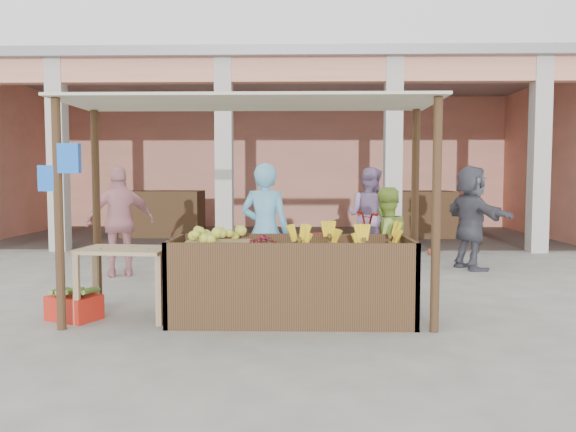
{
  "coord_description": "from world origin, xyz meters",
  "views": [
    {
      "loc": [
        0.6,
        -6.05,
        1.56
      ],
      "look_at": [
        0.43,
        1.2,
        1.06
      ],
      "focal_mm": 35.0,
      "sensor_mm": 36.0,
      "label": 1
    }
  ],
  "objects_px": {
    "motorcycle": "(333,247)",
    "side_table": "(125,261)",
    "fruit_stall": "(291,284)",
    "red_crate": "(74,307)",
    "vendor_green": "(385,241)",
    "vendor_blue": "(265,227)"
  },
  "relations": [
    {
      "from": "motorcycle",
      "to": "side_table",
      "type": "bearing_deg",
      "value": 113.02
    },
    {
      "from": "fruit_stall",
      "to": "red_crate",
      "type": "height_order",
      "value": "fruit_stall"
    },
    {
      "from": "fruit_stall",
      "to": "red_crate",
      "type": "distance_m",
      "value": 2.4
    },
    {
      "from": "red_crate",
      "to": "vendor_green",
      "type": "relative_size",
      "value": 0.34
    },
    {
      "from": "side_table",
      "to": "red_crate",
      "type": "relative_size",
      "value": 1.99
    },
    {
      "from": "fruit_stall",
      "to": "side_table",
      "type": "xyz_separation_m",
      "value": [
        -1.82,
        0.0,
        0.25
      ]
    },
    {
      "from": "side_table",
      "to": "vendor_green",
      "type": "bearing_deg",
      "value": 24.64
    },
    {
      "from": "motorcycle",
      "to": "red_crate",
      "type": "bearing_deg",
      "value": 107.89
    },
    {
      "from": "side_table",
      "to": "motorcycle",
      "type": "xyz_separation_m",
      "value": [
        2.39,
        2.05,
        -0.1
      ]
    },
    {
      "from": "vendor_green",
      "to": "motorcycle",
      "type": "bearing_deg",
      "value": -88.34
    },
    {
      "from": "vendor_blue",
      "to": "vendor_green",
      "type": "distance_m",
      "value": 1.53
    },
    {
      "from": "red_crate",
      "to": "vendor_blue",
      "type": "height_order",
      "value": "vendor_blue"
    },
    {
      "from": "red_crate",
      "to": "vendor_blue",
      "type": "distance_m",
      "value": 2.44
    },
    {
      "from": "side_table",
      "to": "vendor_green",
      "type": "distance_m",
      "value": 3.16
    },
    {
      "from": "fruit_stall",
      "to": "motorcycle",
      "type": "xyz_separation_m",
      "value": [
        0.57,
        2.05,
        0.15
      ]
    },
    {
      "from": "fruit_stall",
      "to": "vendor_blue",
      "type": "height_order",
      "value": "vendor_blue"
    },
    {
      "from": "vendor_blue",
      "to": "motorcycle",
      "type": "relative_size",
      "value": 0.89
    },
    {
      "from": "vendor_blue",
      "to": "fruit_stall",
      "type": "bearing_deg",
      "value": 122.03
    },
    {
      "from": "vendor_blue",
      "to": "red_crate",
      "type": "bearing_deg",
      "value": 41.55
    },
    {
      "from": "fruit_stall",
      "to": "motorcycle",
      "type": "bearing_deg",
      "value": 74.58
    },
    {
      "from": "side_table",
      "to": "red_crate",
      "type": "height_order",
      "value": "side_table"
    },
    {
      "from": "side_table",
      "to": "vendor_blue",
      "type": "bearing_deg",
      "value": 41.11
    }
  ]
}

